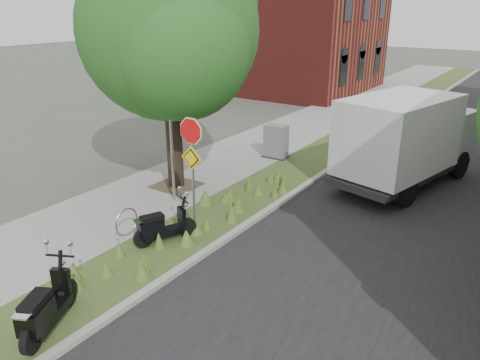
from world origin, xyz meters
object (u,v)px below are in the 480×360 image
object	(u,v)px
scooter_far	(158,229)
box_truck	(406,136)
sign_assembly	(192,152)
scooter_near	(44,314)
utility_cabinet	(276,142)

from	to	relation	value
scooter_far	box_truck	size ratio (longest dim) A/B	0.26
sign_assembly	scooter_far	bearing A→B (deg)	-106.07
scooter_far	box_truck	distance (m)	8.81
sign_assembly	scooter_near	bearing A→B (deg)	-85.10
scooter_near	box_truck	size ratio (longest dim) A/B	0.29
utility_cabinet	box_truck	bearing A→B (deg)	1.11
scooter_near	scooter_far	distance (m)	3.80
box_truck	scooter_far	bearing A→B (deg)	-115.60
sign_assembly	scooter_near	distance (m)	5.10
scooter_near	sign_assembly	bearing A→B (deg)	94.90
scooter_near	utility_cabinet	bearing A→B (deg)	98.97
sign_assembly	scooter_near	xyz separation A→B (m)	(0.41, -4.77, -1.76)
sign_assembly	scooter_near	size ratio (longest dim) A/B	1.82
scooter_far	utility_cabinet	world-z (taller)	utility_cabinet
scooter_near	box_truck	bearing A→B (deg)	75.21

